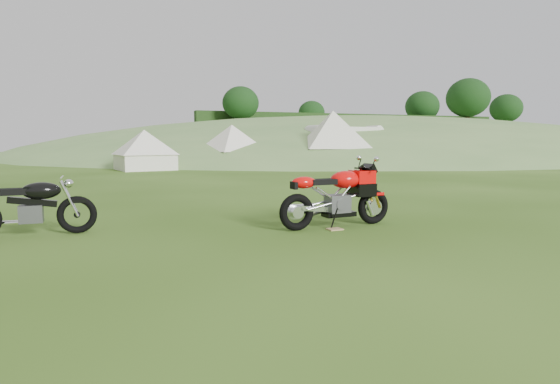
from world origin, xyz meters
name	(u,v)px	position (x,y,z in m)	size (l,w,h in m)	color
ground	(305,254)	(0.00, 0.00, 0.00)	(120.00, 120.00, 0.00)	#2A4D10
hillside	(358,153)	(24.00, 40.00, 0.00)	(80.00, 64.00, 8.00)	#618D47
hedgerow	(358,153)	(24.00, 40.00, 0.00)	(36.00, 1.20, 8.60)	black
sport_motorcycle	(337,192)	(1.32, 1.62, 0.63)	(2.09, 0.52, 1.25)	red
plywood_board	(335,229)	(1.17, 1.40, 0.01)	(0.25, 0.20, 0.02)	tan
vintage_moto_d	(29,205)	(-3.62, 2.61, 0.51)	(1.92, 0.45, 1.01)	black
tent_left	(145,148)	(-0.50, 18.98, 1.12)	(2.58, 2.58, 2.24)	white
tent_mid	(232,145)	(4.52, 20.77, 1.24)	(2.85, 2.85, 2.47)	white
tent_right	(333,141)	(9.87, 18.47, 1.47)	(3.39, 3.39, 2.94)	white
caravan	(343,145)	(12.04, 21.20, 1.19)	(5.07, 2.27, 2.37)	silver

